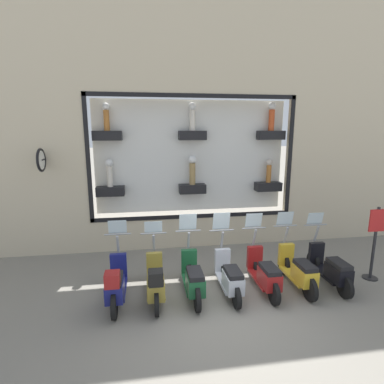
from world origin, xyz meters
The scene contains 10 objects.
ground_plane centered at (0.00, 0.00, 0.00)m, with size 120.00×120.00×0.00m, color gray.
building_facade centered at (3.60, 0.00, 4.59)m, with size 1.24×36.00×8.97m.
scooter_black_0 centered at (0.52, -2.82, 0.43)m, with size 1.80×0.61×1.58m.
scooter_yellow_1 centered at (0.52, -2.00, 0.45)m, with size 1.81×0.61×1.64m.
scooter_red_2 centered at (0.52, -1.17, 0.43)m, with size 1.80×0.60×1.64m.
scooter_silver_3 centered at (0.52, -0.35, 0.43)m, with size 1.80×0.60×1.69m.
scooter_green_4 centered at (0.52, 0.48, 0.45)m, with size 1.81×0.60×1.69m.
scooter_olive_5 centered at (0.45, 1.30, 0.47)m, with size 1.80×0.60×1.54m.
scooter_navy_6 centered at (0.46, 2.13, 0.49)m, with size 1.81×0.61×1.61m.
shop_sign_post centered at (0.68, -4.04, 1.00)m, with size 0.36×0.45×1.84m.
Camera 1 is at (-5.47, 1.42, 3.65)m, focal length 28.00 mm.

